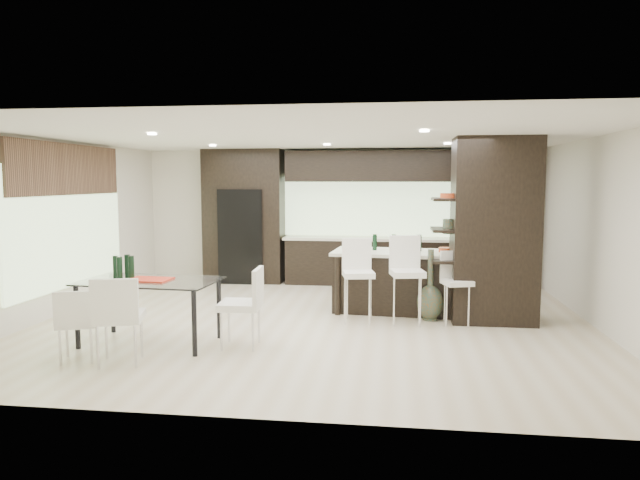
# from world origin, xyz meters

# --- Properties ---
(ground) EXTENTS (8.00, 8.00, 0.00)m
(ground) POSITION_xyz_m (0.00, 0.00, 0.00)
(ground) COLOR beige
(ground) RESTS_ON ground
(back_wall) EXTENTS (8.00, 0.02, 2.70)m
(back_wall) POSITION_xyz_m (0.00, 3.50, 1.35)
(back_wall) COLOR silver
(back_wall) RESTS_ON ground
(left_wall) EXTENTS (0.02, 7.00, 2.70)m
(left_wall) POSITION_xyz_m (-4.00, 0.00, 1.35)
(left_wall) COLOR silver
(left_wall) RESTS_ON ground
(right_wall) EXTENTS (0.02, 7.00, 2.70)m
(right_wall) POSITION_xyz_m (4.00, 0.00, 1.35)
(right_wall) COLOR silver
(right_wall) RESTS_ON ground
(ceiling) EXTENTS (8.00, 7.00, 0.02)m
(ceiling) POSITION_xyz_m (0.00, 0.00, 2.70)
(ceiling) COLOR white
(ceiling) RESTS_ON ground
(window_left) EXTENTS (0.04, 3.20, 1.90)m
(window_left) POSITION_xyz_m (-3.96, 0.20, 1.35)
(window_left) COLOR #B2D199
(window_left) RESTS_ON left_wall
(window_back) EXTENTS (3.40, 0.04, 1.20)m
(window_back) POSITION_xyz_m (0.60, 3.46, 1.55)
(window_back) COLOR #B2D199
(window_back) RESTS_ON back_wall
(stone_accent) EXTENTS (0.08, 3.00, 0.80)m
(stone_accent) POSITION_xyz_m (-3.93, 0.20, 2.25)
(stone_accent) COLOR brown
(stone_accent) RESTS_ON left_wall
(ceiling_spots) EXTENTS (4.00, 3.00, 0.02)m
(ceiling_spots) POSITION_xyz_m (0.00, 0.25, 2.68)
(ceiling_spots) COLOR white
(ceiling_spots) RESTS_ON ceiling
(back_cabinetry) EXTENTS (6.80, 0.68, 2.70)m
(back_cabinetry) POSITION_xyz_m (0.50, 3.17, 1.35)
(back_cabinetry) COLOR black
(back_cabinetry) RESTS_ON ground
(refrigerator) EXTENTS (0.90, 0.68, 1.90)m
(refrigerator) POSITION_xyz_m (-1.90, 3.12, 0.95)
(refrigerator) COLOR black
(refrigerator) RESTS_ON ground
(partition_column) EXTENTS (1.20, 0.80, 2.70)m
(partition_column) POSITION_xyz_m (2.60, 0.40, 1.35)
(partition_column) COLOR black
(partition_column) RESTS_ON ground
(kitchen_island) EXTENTS (2.38, 1.19, 0.96)m
(kitchen_island) POSITION_xyz_m (1.35, 0.86, 0.48)
(kitchen_island) COLOR black
(kitchen_island) RESTS_ON ground
(stool_left) EXTENTS (0.51, 0.51, 0.99)m
(stool_left) POSITION_xyz_m (0.64, 0.05, 0.49)
(stool_left) COLOR white
(stool_left) RESTS_ON ground
(stool_mid) EXTENTS (0.53, 0.53, 1.03)m
(stool_mid) POSITION_xyz_m (1.35, 0.04, 0.51)
(stool_mid) COLOR white
(stool_mid) RESTS_ON ground
(stool_right) EXTENTS (0.47, 0.47, 0.86)m
(stool_right) POSITION_xyz_m (2.05, 0.08, 0.43)
(stool_right) COLOR white
(stool_right) RESTS_ON ground
(bench) EXTENTS (1.30, 0.54, 0.49)m
(bench) POSITION_xyz_m (1.31, 1.57, 0.25)
(bench) COLOR black
(bench) RESTS_ON ground
(floor_vase) EXTENTS (0.47, 0.47, 1.06)m
(floor_vase) POSITION_xyz_m (1.69, 0.31, 0.53)
(floor_vase) COLOR #414935
(floor_vase) RESTS_ON ground
(dining_table) EXTENTS (1.76, 1.06, 0.82)m
(dining_table) POSITION_xyz_m (-1.92, -1.39, 0.41)
(dining_table) COLOR white
(dining_table) RESTS_ON ground
(chair_near) EXTENTS (0.62, 0.62, 0.94)m
(chair_near) POSITION_xyz_m (-1.92, -2.21, 0.47)
(chair_near) COLOR white
(chair_near) RESTS_ON ground
(chair_far) EXTENTS (0.54, 0.54, 0.78)m
(chair_far) POSITION_xyz_m (-2.45, -2.16, 0.39)
(chair_far) COLOR white
(chair_far) RESTS_ON ground
(chair_end) EXTENTS (0.52, 0.52, 0.92)m
(chair_end) POSITION_xyz_m (-0.74, -1.39, 0.46)
(chair_end) COLOR white
(chair_end) RESTS_ON ground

